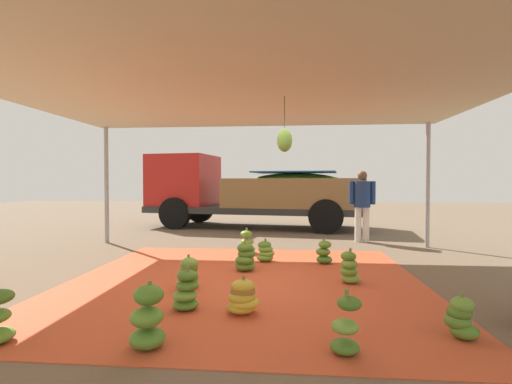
# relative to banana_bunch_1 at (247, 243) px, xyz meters

# --- Properties ---
(ground_plane) EXTENTS (40.00, 40.00, 0.00)m
(ground_plane) POSITION_rel_banana_bunch_1_xyz_m (0.21, 0.76, -0.22)
(ground_plane) COLOR brown
(tarp_orange) EXTENTS (5.24, 5.30, 0.01)m
(tarp_orange) POSITION_rel_banana_bunch_1_xyz_m (0.21, -2.24, -0.22)
(tarp_orange) COLOR #D1512D
(tarp_orange) RESTS_ON ground
(tent_canopy) EXTENTS (8.00, 7.00, 2.90)m
(tent_canopy) POSITION_rel_banana_bunch_1_xyz_m (0.21, -2.32, 2.59)
(tent_canopy) COLOR #9EA0A5
(tent_canopy) RESTS_ON ground
(banana_bunch_1) EXTENTS (0.38, 0.38, 0.52)m
(banana_bunch_1) POSITION_rel_banana_bunch_1_xyz_m (0.00, 0.00, 0.00)
(banana_bunch_1) COLOR #518428
(banana_bunch_1) RESTS_ON tarp_orange
(banana_bunch_2) EXTENTS (0.45, 0.46, 0.50)m
(banana_bunch_2) POSITION_rel_banana_bunch_1_xyz_m (0.15, -1.59, 0.00)
(banana_bunch_2) COLOR #518428
(banana_bunch_2) RESTS_ON tarp_orange
(banana_bunch_3) EXTENTS (0.46, 0.45, 0.43)m
(banana_bunch_3) POSITION_rel_banana_bunch_1_xyz_m (0.35, -3.60, -0.04)
(banana_bunch_3) COLOR gold
(banana_bunch_3) RESTS_ON tarp_orange
(banana_bunch_4) EXTENTS (0.34, 0.37, 0.56)m
(banana_bunch_4) POSITION_rel_banana_bunch_1_xyz_m (1.36, -4.53, 0.02)
(banana_bunch_4) COLOR #477523
(banana_bunch_4) RESTS_ON tarp_orange
(banana_bunch_5) EXTENTS (0.40, 0.37, 0.44)m
(banana_bunch_5) POSITION_rel_banana_bunch_1_xyz_m (2.50, -4.08, -0.03)
(banana_bunch_5) COLOR #518428
(banana_bunch_5) RESTS_ON tarp_orange
(banana_bunch_6) EXTENTS (0.35, 0.34, 0.46)m
(banana_bunch_6) POSITION_rel_banana_bunch_1_xyz_m (1.51, -0.90, -0.02)
(banana_bunch_6) COLOR #477523
(banana_bunch_6) RESTS_ON tarp_orange
(banana_bunch_7) EXTENTS (0.41, 0.42, 0.47)m
(banana_bunch_7) POSITION_rel_banana_bunch_1_xyz_m (-0.52, -2.69, -0.01)
(banana_bunch_7) COLOR #75A83D
(banana_bunch_7) RESTS_ON tarp_orange
(banana_bunch_8) EXTENTS (0.36, 0.35, 0.52)m
(banana_bunch_8) POSITION_rel_banana_bunch_1_xyz_m (1.75, -2.22, 0.00)
(banana_bunch_8) COLOR #75A83D
(banana_bunch_8) RESTS_ON tarp_orange
(banana_bunch_9) EXTENTS (0.43, 0.41, 0.42)m
(banana_bunch_9) POSITION_rel_banana_bunch_1_xyz_m (0.43, -0.82, -0.04)
(banana_bunch_9) COLOR #60932D
(banana_bunch_9) RESTS_ON tarp_orange
(banana_bunch_10) EXTENTS (0.39, 0.40, 0.61)m
(banana_bunch_10) POSITION_rel_banana_bunch_1_xyz_m (-0.37, -4.57, 0.05)
(banana_bunch_10) COLOR #518428
(banana_bunch_10) RESTS_ON tarp_orange
(banana_bunch_11) EXTENTS (0.37, 0.40, 0.51)m
(banana_bunch_11) POSITION_rel_banana_bunch_1_xyz_m (-0.32, -3.53, -0.01)
(banana_bunch_11) COLOR #518428
(banana_bunch_11) RESTS_ON tarp_orange
(cargo_truck_main) EXTENTS (7.20, 3.28, 2.40)m
(cargo_truck_main) POSITION_rel_banana_bunch_1_xyz_m (-0.52, 4.54, 0.98)
(cargo_truck_main) COLOR #2D2D2D
(cargo_truck_main) RESTS_ON ground
(worker_0) EXTENTS (0.65, 0.40, 1.77)m
(worker_0) POSITION_rel_banana_bunch_1_xyz_m (2.68, 1.75, 0.81)
(worker_0) COLOR silver
(worker_0) RESTS_ON ground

